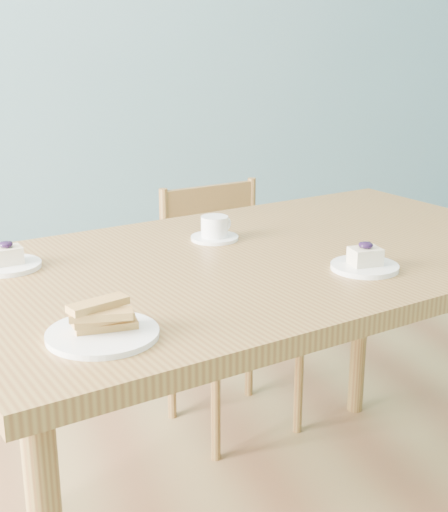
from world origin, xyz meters
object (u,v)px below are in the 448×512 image
object	(u,v)px
cheesecake_plate_far	(7,261)
cheesecake_plate_near	(365,262)
dining_table	(263,285)
dining_chair	(228,308)
coffee_cup	(215,230)
biscotti_plate	(102,327)

from	to	relation	value
cheesecake_plate_far	cheesecake_plate_near	bearing A→B (deg)	-20.21
dining_table	dining_chair	world-z (taller)	dining_chair
dining_table	cheesecake_plate_near	size ratio (longest dim) A/B	10.82
dining_table	coffee_cup	world-z (taller)	coffee_cup
dining_table	cheesecake_plate_far	size ratio (longest dim) A/B	11.01
dining_chair	coffee_cup	bearing A→B (deg)	-125.57
dining_table	cheesecake_plate_far	bearing A→B (deg)	157.97
cheesecake_plate_near	biscotti_plate	distance (m)	0.65
dining_chair	coffee_cup	world-z (taller)	coffee_cup
coffee_cup	biscotti_plate	xyz separation A→B (m)	(-0.39, -0.52, -0.01)
dining_chair	dining_table	bearing A→B (deg)	-113.48
dining_chair	coffee_cup	size ratio (longest dim) A/B	6.79
dining_chair	coffee_cup	xyz separation A→B (m)	(-0.20, -0.44, 0.41)
cheesecake_plate_near	coffee_cup	xyz separation A→B (m)	(-0.24, 0.35, 0.01)
cheesecake_plate_near	dining_chair	bearing A→B (deg)	93.15
dining_chair	biscotti_plate	bearing A→B (deg)	-132.76
dining_table	dining_chair	bearing A→B (deg)	65.14
dining_chair	cheesecake_plate_far	bearing A→B (deg)	-156.32
coffee_cup	biscotti_plate	distance (m)	0.65
cheesecake_plate_far	coffee_cup	distance (m)	0.53
cheesecake_plate_far	coffee_cup	size ratio (longest dim) A/B	1.23
cheesecake_plate_far	biscotti_plate	xyz separation A→B (m)	(0.13, -0.46, 0.00)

